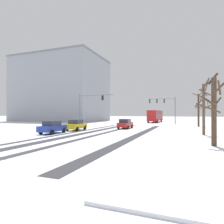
{
  "coord_description": "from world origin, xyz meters",
  "views": [
    {
      "loc": [
        10.94,
        -7.91,
        2.62
      ],
      "look_at": [
        0.0,
        21.2,
        2.8
      ],
      "focal_mm": 31.01,
      "sensor_mm": 36.0,
      "label": 1
    }
  ],
  "objects_px": {
    "bare_tree_sidewalk_far": "(199,109)",
    "bare_tree_sidewalk_near": "(214,108)",
    "car_yellow_cab_second": "(76,125)",
    "car_blue_third": "(52,127)",
    "bus_oncoming": "(155,115)",
    "traffic_signal_near_left": "(89,104)",
    "office_building_far_left_block": "(62,90)",
    "car_red_lead": "(125,124)",
    "traffic_signal_far_right": "(164,104)",
    "bare_tree_sidewalk_mid": "(204,107)"
  },
  "relations": [
    {
      "from": "bus_oncoming",
      "to": "bare_tree_sidewalk_mid",
      "type": "relative_size",
      "value": 1.78
    },
    {
      "from": "car_red_lead",
      "to": "bare_tree_sidewalk_mid",
      "type": "height_order",
      "value": "bare_tree_sidewalk_mid"
    },
    {
      "from": "bare_tree_sidewalk_far",
      "to": "bare_tree_sidewalk_near",
      "type": "bearing_deg",
      "value": -90.98
    },
    {
      "from": "traffic_signal_near_left",
      "to": "car_red_lead",
      "type": "height_order",
      "value": "traffic_signal_near_left"
    },
    {
      "from": "traffic_signal_far_right",
      "to": "traffic_signal_near_left",
      "type": "xyz_separation_m",
      "value": [
        -13.08,
        -13.92,
        -0.29
      ]
    },
    {
      "from": "bus_oncoming",
      "to": "bare_tree_sidewalk_near",
      "type": "relative_size",
      "value": 1.88
    },
    {
      "from": "car_red_lead",
      "to": "office_building_far_left_block",
      "type": "relative_size",
      "value": 0.15
    },
    {
      "from": "traffic_signal_far_right",
      "to": "bare_tree_sidewalk_mid",
      "type": "relative_size",
      "value": 1.04
    },
    {
      "from": "bare_tree_sidewalk_near",
      "to": "traffic_signal_near_left",
      "type": "bearing_deg",
      "value": 139.78
    },
    {
      "from": "bus_oncoming",
      "to": "office_building_far_left_block",
      "type": "xyz_separation_m",
      "value": [
        -31.49,
        -0.74,
        8.6
      ]
    },
    {
      "from": "traffic_signal_near_left",
      "to": "office_building_far_left_block",
      "type": "relative_size",
      "value": 0.26
    },
    {
      "from": "car_yellow_cab_second",
      "to": "bare_tree_sidewalk_near",
      "type": "distance_m",
      "value": 19.63
    },
    {
      "from": "car_blue_third",
      "to": "car_yellow_cab_second",
      "type": "bearing_deg",
      "value": 85.68
    },
    {
      "from": "bus_oncoming",
      "to": "bare_tree_sidewalk_far",
      "type": "bearing_deg",
      "value": -55.28
    },
    {
      "from": "traffic_signal_far_right",
      "to": "car_yellow_cab_second",
      "type": "bearing_deg",
      "value": -115.84
    },
    {
      "from": "bare_tree_sidewalk_mid",
      "to": "office_building_far_left_block",
      "type": "height_order",
      "value": "office_building_far_left_block"
    },
    {
      "from": "traffic_signal_near_left",
      "to": "car_blue_third",
      "type": "xyz_separation_m",
      "value": [
        1.84,
        -13.61,
        -3.69
      ]
    },
    {
      "from": "car_yellow_cab_second",
      "to": "bus_oncoming",
      "type": "bearing_deg",
      "value": 76.4
    },
    {
      "from": "bus_oncoming",
      "to": "bare_tree_sidewalk_mid",
      "type": "bearing_deg",
      "value": -72.01
    },
    {
      "from": "car_blue_third",
      "to": "bare_tree_sidewalk_mid",
      "type": "xyz_separation_m",
      "value": [
        18.02,
        5.04,
        2.5
      ]
    },
    {
      "from": "traffic_signal_near_left",
      "to": "car_red_lead",
      "type": "xyz_separation_m",
      "value": [
        8.24,
        -2.56,
        -3.69
      ]
    },
    {
      "from": "car_blue_third",
      "to": "bare_tree_sidewalk_mid",
      "type": "height_order",
      "value": "bare_tree_sidewalk_mid"
    },
    {
      "from": "car_red_lead",
      "to": "car_blue_third",
      "type": "relative_size",
      "value": 0.99
    },
    {
      "from": "bus_oncoming",
      "to": "bare_tree_sidewalk_near",
      "type": "distance_m",
      "value": 40.68
    },
    {
      "from": "car_yellow_cab_second",
      "to": "car_blue_third",
      "type": "distance_m",
      "value": 5.14
    },
    {
      "from": "traffic_signal_near_left",
      "to": "bus_oncoming",
      "type": "xyz_separation_m",
      "value": [
        9.75,
        22.58,
        -2.52
      ]
    },
    {
      "from": "car_yellow_cab_second",
      "to": "car_blue_third",
      "type": "xyz_separation_m",
      "value": [
        -0.39,
        -5.13,
        0.0
      ]
    },
    {
      "from": "bare_tree_sidewalk_near",
      "to": "bare_tree_sidewalk_mid",
      "type": "relative_size",
      "value": 0.95
    },
    {
      "from": "car_blue_third",
      "to": "bare_tree_sidewalk_mid",
      "type": "distance_m",
      "value": 18.88
    },
    {
      "from": "traffic_signal_near_left",
      "to": "bare_tree_sidewalk_far",
      "type": "height_order",
      "value": "bare_tree_sidewalk_far"
    },
    {
      "from": "bare_tree_sidewalk_far",
      "to": "car_red_lead",
      "type": "bearing_deg",
      "value": -140.46
    },
    {
      "from": "traffic_signal_far_right",
      "to": "car_blue_third",
      "type": "bearing_deg",
      "value": -112.21
    },
    {
      "from": "traffic_signal_near_left",
      "to": "bus_oncoming",
      "type": "bearing_deg",
      "value": 66.66
    },
    {
      "from": "car_yellow_cab_second",
      "to": "bus_oncoming",
      "type": "relative_size",
      "value": 0.38
    },
    {
      "from": "car_blue_third",
      "to": "bare_tree_sidewalk_near",
      "type": "distance_m",
      "value": 18.44
    },
    {
      "from": "bare_tree_sidewalk_mid",
      "to": "traffic_signal_far_right",
      "type": "bearing_deg",
      "value": 106.79
    },
    {
      "from": "car_yellow_cab_second",
      "to": "bare_tree_sidewalk_near",
      "type": "xyz_separation_m",
      "value": [
        17.64,
        -8.32,
        2.24
      ]
    },
    {
      "from": "bare_tree_sidewalk_near",
      "to": "car_yellow_cab_second",
      "type": "bearing_deg",
      "value": 154.74
    },
    {
      "from": "traffic_signal_far_right",
      "to": "car_blue_third",
      "type": "xyz_separation_m",
      "value": [
        -11.24,
        -27.52,
        -3.98
      ]
    },
    {
      "from": "traffic_signal_far_right",
      "to": "bare_tree_sidewalk_far",
      "type": "relative_size",
      "value": 0.95
    },
    {
      "from": "car_blue_third",
      "to": "car_red_lead",
      "type": "bearing_deg",
      "value": 59.94
    },
    {
      "from": "car_yellow_cab_second",
      "to": "bare_tree_sidewalk_near",
      "type": "relative_size",
      "value": 0.71
    },
    {
      "from": "traffic_signal_near_left",
      "to": "office_building_far_left_block",
      "type": "xyz_separation_m",
      "value": [
        -21.75,
        21.84,
        6.08
      ]
    },
    {
      "from": "traffic_signal_far_right",
      "to": "bare_tree_sidewalk_near",
      "type": "bearing_deg",
      "value": -77.54
    },
    {
      "from": "traffic_signal_far_right",
      "to": "car_red_lead",
      "type": "height_order",
      "value": "traffic_signal_far_right"
    },
    {
      "from": "car_yellow_cab_second",
      "to": "car_blue_third",
      "type": "height_order",
      "value": "same"
    },
    {
      "from": "car_blue_third",
      "to": "bus_oncoming",
      "type": "distance_m",
      "value": 37.06
    },
    {
      "from": "car_red_lead",
      "to": "bare_tree_sidewalk_far",
      "type": "xyz_separation_m",
      "value": [
        12.04,
        9.94,
        2.63
      ]
    },
    {
      "from": "bus_oncoming",
      "to": "bare_tree_sidewalk_mid",
      "type": "height_order",
      "value": "bare_tree_sidewalk_mid"
    },
    {
      "from": "car_red_lead",
      "to": "bare_tree_sidewalk_near",
      "type": "distance_m",
      "value": 18.52
    }
  ]
}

